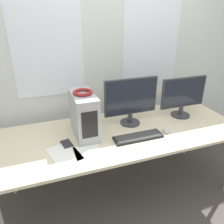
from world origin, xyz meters
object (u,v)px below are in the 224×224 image
Objects in this scene: pc_tower at (84,115)px; keyboard at (138,137)px; monitor_right_near at (183,95)px; mouse at (166,131)px; monitor_main at (131,100)px; cell_phone at (67,144)px; headphones at (83,92)px.

pc_tower reaches higher than keyboard.
monitor_right_near is 5.11× the size of mouse.
monitor_main reaches higher than cell_phone.
keyboard is (-0.05, -0.29, -0.24)m from monitor_main.
mouse is at bearing -48.51° from monitor_main.
pc_tower reaches higher than cell_phone.
mouse reaches higher than keyboard.
headphones is at bearing 90.00° from pc_tower.
headphones reaches higher than mouse.
monitor_main reaches higher than monitor_right_near.
monitor_right_near reaches higher than keyboard.
pc_tower is 1.06m from monitor_right_near.
keyboard is at bearing -99.32° from monitor_main.
headphones is (0.00, 0.00, 0.21)m from pc_tower.
mouse is (0.24, -0.27, -0.24)m from monitor_main.
monitor_right_near reaches higher than mouse.
pc_tower is 0.78× the size of monitor_main.
pc_tower is 3.01× the size of cell_phone.
mouse is at bearing -17.25° from cell_phone.
headphones is 1.71× the size of mouse.
monitor_right_near reaches higher than headphones.
mouse is 0.91m from cell_phone.
monitor_main is (0.48, 0.05, -0.15)m from headphones.
cell_phone is at bearing -147.49° from pc_tower.
monitor_main is at bearing 131.49° from mouse.
headphones is 0.32× the size of monitor_main.
keyboard is 4.51× the size of mouse.
monitor_main reaches higher than keyboard.
cell_phone is (-1.25, -0.15, -0.23)m from monitor_right_near.
monitor_main is 0.59m from monitor_right_near.
monitor_right_near reaches higher than cell_phone.
cell_phone is (-0.62, 0.11, -0.01)m from keyboard.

